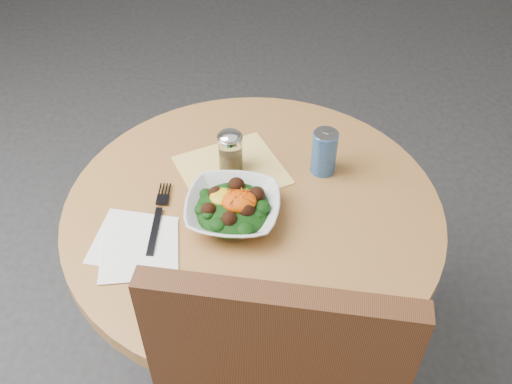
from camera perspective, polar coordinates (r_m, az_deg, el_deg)
ground at (r=1.96m, az=-0.22°, el=-17.02°), size 6.00×6.00×0.00m
table at (r=1.50m, az=-0.28°, el=-6.69°), size 0.90×0.90×0.75m
cloth_napkin at (r=1.45m, az=-2.44°, el=2.21°), size 0.32×0.31×0.00m
paper_napkins at (r=1.29m, az=-11.91°, el=-5.24°), size 0.21×0.22×0.00m
salad_bowl at (r=1.31m, az=-2.32°, el=-1.62°), size 0.24×0.24×0.08m
fork at (r=1.34m, az=-9.71°, el=-2.27°), size 0.03×0.23×0.00m
spice_shaker at (r=1.42m, az=-2.57°, el=4.09°), size 0.06×0.06×0.11m
beverage_can at (r=1.42m, az=6.83°, el=4.00°), size 0.06×0.06×0.12m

